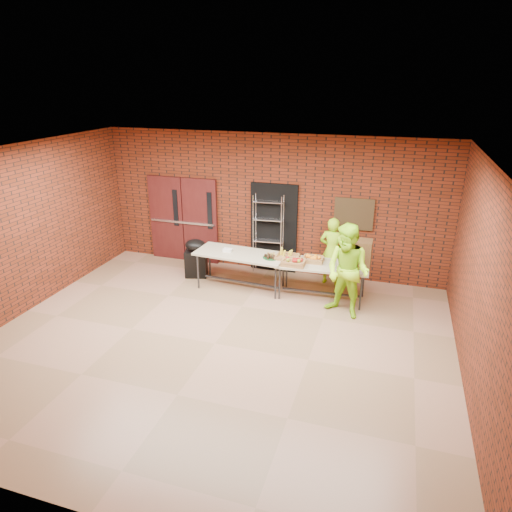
# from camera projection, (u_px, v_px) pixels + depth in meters

# --- Properties ---
(room) EXTENTS (8.08, 7.08, 3.28)m
(room) POSITION_uv_depth(u_px,v_px,m) (212.00, 258.00, 7.34)
(room) COLOR #8C6A4B
(room) RESTS_ON ground
(double_doors) EXTENTS (1.78, 0.12, 2.10)m
(double_doors) POSITION_uv_depth(u_px,v_px,m) (184.00, 220.00, 11.21)
(double_doors) COLOR #481614
(double_doors) RESTS_ON room
(dark_doorway) EXTENTS (1.10, 0.06, 2.10)m
(dark_doorway) POSITION_uv_depth(u_px,v_px,m) (274.00, 228.00, 10.59)
(dark_doorway) COLOR black
(dark_doorway) RESTS_ON room
(bronze_plaque) EXTENTS (0.85, 0.04, 0.70)m
(bronze_plaque) POSITION_uv_depth(u_px,v_px,m) (354.00, 214.00, 9.90)
(bronze_plaque) COLOR #3C2C18
(bronze_plaque) RESTS_ON room
(wire_rack) EXTENTS (0.70, 0.29, 1.86)m
(wire_rack) POSITION_uv_depth(u_px,v_px,m) (268.00, 234.00, 10.54)
(wire_rack) COLOR silver
(wire_rack) RESTS_ON room
(table_left) EXTENTS (2.01, 0.96, 0.80)m
(table_left) POSITION_uv_depth(u_px,v_px,m) (241.00, 256.00, 9.79)
(table_left) COLOR #B6A98B
(table_left) RESTS_ON room
(table_right) EXTENTS (1.89, 0.87, 0.76)m
(table_right) POSITION_uv_depth(u_px,v_px,m) (323.00, 267.00, 9.32)
(table_right) COLOR #B6A98B
(table_right) RESTS_ON room
(basket_bananas) EXTENTS (0.47, 0.37, 0.15)m
(basket_bananas) POSITION_uv_depth(u_px,v_px,m) (288.00, 258.00, 9.47)
(basket_bananas) COLOR #AB8245
(basket_bananas) RESTS_ON table_right
(basket_oranges) EXTENTS (0.42, 0.32, 0.13)m
(basket_oranges) POSITION_uv_depth(u_px,v_px,m) (313.00, 259.00, 9.41)
(basket_oranges) COLOR #AB8245
(basket_oranges) RESTS_ON table_right
(basket_apples) EXTENTS (0.46, 0.36, 0.14)m
(basket_apples) POSITION_uv_depth(u_px,v_px,m) (294.00, 262.00, 9.24)
(basket_apples) COLOR #AB8245
(basket_apples) RESTS_ON table_right
(muffin_tray) EXTENTS (0.36, 0.36, 0.09)m
(muffin_tray) POSITION_uv_depth(u_px,v_px,m) (271.00, 256.00, 9.50)
(muffin_tray) COLOR #12431D
(muffin_tray) RESTS_ON table_left
(napkin_box) EXTENTS (0.19, 0.13, 0.06)m
(napkin_box) POSITION_uv_depth(u_px,v_px,m) (228.00, 250.00, 9.85)
(napkin_box) COLOR white
(napkin_box) RESTS_ON table_left
(coffee_dispenser) EXTENTS (0.42, 0.38, 0.55)m
(coffee_dispenser) POSITION_uv_depth(u_px,v_px,m) (361.00, 253.00, 9.10)
(coffee_dispenser) COLOR brown
(coffee_dispenser) RESTS_ON table_right
(cup_stack_front) EXTENTS (0.09, 0.09, 0.27)m
(cup_stack_front) POSITION_uv_depth(u_px,v_px,m) (334.00, 262.00, 9.07)
(cup_stack_front) COLOR white
(cup_stack_front) RESTS_ON table_right
(cup_stack_mid) EXTENTS (0.09, 0.09, 0.27)m
(cup_stack_mid) POSITION_uv_depth(u_px,v_px,m) (346.00, 263.00, 8.99)
(cup_stack_mid) COLOR white
(cup_stack_mid) RESTS_ON table_right
(cup_stack_back) EXTENTS (0.08, 0.08, 0.23)m
(cup_stack_back) POSITION_uv_depth(u_px,v_px,m) (342.00, 261.00, 9.15)
(cup_stack_back) COLOR white
(cup_stack_back) RESTS_ON table_right
(covered_grill) EXTENTS (0.58, 0.52, 0.89)m
(covered_grill) POSITION_uv_depth(u_px,v_px,m) (196.00, 258.00, 10.49)
(covered_grill) COLOR black
(covered_grill) RESTS_ON room
(volunteer_woman) EXTENTS (0.60, 0.44, 1.53)m
(volunteer_woman) POSITION_uv_depth(u_px,v_px,m) (332.00, 251.00, 9.98)
(volunteer_woman) COLOR #A4F01A
(volunteer_woman) RESTS_ON room
(volunteer_man) EXTENTS (1.10, 1.00, 1.83)m
(volunteer_man) POSITION_uv_depth(u_px,v_px,m) (348.00, 271.00, 8.57)
(volunteer_man) COLOR #A4F01A
(volunteer_man) RESTS_ON room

